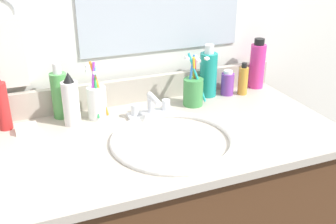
{
  "coord_description": "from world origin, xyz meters",
  "views": [
    {
      "loc": [
        -0.41,
        -1.02,
        1.38
      ],
      "look_at": [
        -0.0,
        0.0,
        0.89
      ],
      "focal_mm": 42.81,
      "sensor_mm": 36.0,
      "label": 1
    }
  ],
  "objects_px": {
    "soap_bar": "(26,129)",
    "bottle_oil_amber": "(243,80)",
    "hand_towel": "(7,53)",
    "bottle_cream_purple": "(227,83)",
    "bottle_spray_red": "(2,105)",
    "bottle_toner_green": "(60,94)",
    "bottle_mouthwash_teal": "(208,73)",
    "cup_white_ceramic": "(97,101)",
    "bottle_soap_pink": "(257,65)",
    "bottle_lotion_white": "(71,101)",
    "cup_green": "(193,90)",
    "faucet": "(151,108)"
  },
  "relations": [
    {
      "from": "faucet",
      "to": "bottle_mouthwash_teal",
      "type": "height_order",
      "value": "bottle_mouthwash_teal"
    },
    {
      "from": "bottle_lotion_white",
      "to": "cup_green",
      "type": "bearing_deg",
      "value": -0.11
    },
    {
      "from": "faucet",
      "to": "bottle_mouthwash_teal",
      "type": "relative_size",
      "value": 0.82
    },
    {
      "from": "bottle_mouthwash_teal",
      "to": "cup_green",
      "type": "bearing_deg",
      "value": -145.15
    },
    {
      "from": "bottle_spray_red",
      "to": "bottle_lotion_white",
      "type": "bearing_deg",
      "value": -12.4
    },
    {
      "from": "bottle_spray_red",
      "to": "soap_bar",
      "type": "height_order",
      "value": "bottle_spray_red"
    },
    {
      "from": "bottle_spray_red",
      "to": "cup_green",
      "type": "height_order",
      "value": "cup_green"
    },
    {
      "from": "bottle_mouthwash_teal",
      "to": "bottle_toner_green",
      "type": "xyz_separation_m",
      "value": [
        -0.54,
        0.01,
        -0.01
      ]
    },
    {
      "from": "hand_towel",
      "to": "cup_green",
      "type": "xyz_separation_m",
      "value": [
        0.59,
        -0.13,
        -0.17
      ]
    },
    {
      "from": "bottle_spray_red",
      "to": "cup_white_ceramic",
      "type": "relative_size",
      "value": 0.92
    },
    {
      "from": "bottle_mouthwash_teal",
      "to": "cup_white_ceramic",
      "type": "relative_size",
      "value": 1.0
    },
    {
      "from": "bottle_lotion_white",
      "to": "bottle_spray_red",
      "type": "bearing_deg",
      "value": 167.6
    },
    {
      "from": "hand_towel",
      "to": "bottle_soap_pink",
      "type": "bearing_deg",
      "value": -3.48
    },
    {
      "from": "bottle_lotion_white",
      "to": "cup_green",
      "type": "xyz_separation_m",
      "value": [
        0.43,
        -0.0,
        -0.02
      ]
    },
    {
      "from": "faucet",
      "to": "bottle_spray_red",
      "type": "bearing_deg",
      "value": 170.03
    },
    {
      "from": "faucet",
      "to": "cup_green",
      "type": "height_order",
      "value": "cup_green"
    },
    {
      "from": "soap_bar",
      "to": "bottle_oil_amber",
      "type": "bearing_deg",
      "value": 2.07
    },
    {
      "from": "hand_towel",
      "to": "bottle_cream_purple",
      "type": "xyz_separation_m",
      "value": [
        0.75,
        -0.08,
        -0.18
      ]
    },
    {
      "from": "bottle_spray_red",
      "to": "bottle_toner_green",
      "type": "bearing_deg",
      "value": 8.09
    },
    {
      "from": "soap_bar",
      "to": "cup_green",
      "type": "bearing_deg",
      "value": 0.36
    },
    {
      "from": "cup_white_ceramic",
      "to": "cup_green",
      "type": "xyz_separation_m",
      "value": [
        0.34,
        -0.02,
        -0.01
      ]
    },
    {
      "from": "hand_towel",
      "to": "bottle_cream_purple",
      "type": "bearing_deg",
      "value": -6.3
    },
    {
      "from": "bottle_oil_amber",
      "to": "soap_bar",
      "type": "bearing_deg",
      "value": -177.93
    },
    {
      "from": "bottle_mouthwash_teal",
      "to": "hand_towel",
      "type": "bearing_deg",
      "value": 174.67
    },
    {
      "from": "bottle_spray_red",
      "to": "soap_bar",
      "type": "relative_size",
      "value": 2.8
    },
    {
      "from": "bottle_soap_pink",
      "to": "bottle_mouthwash_teal",
      "type": "bearing_deg",
      "value": -177.67
    },
    {
      "from": "bottle_cream_purple",
      "to": "cup_green",
      "type": "relative_size",
      "value": 0.5
    },
    {
      "from": "bottle_cream_purple",
      "to": "bottle_soap_pink",
      "type": "relative_size",
      "value": 0.49
    },
    {
      "from": "bottle_cream_purple",
      "to": "bottle_toner_green",
      "type": "bearing_deg",
      "value": 177.44
    },
    {
      "from": "bottle_cream_purple",
      "to": "bottle_soap_pink",
      "type": "xyz_separation_m",
      "value": [
        0.15,
        0.03,
        0.05
      ]
    },
    {
      "from": "bottle_spray_red",
      "to": "bottle_toner_green",
      "type": "distance_m",
      "value": 0.18
    },
    {
      "from": "bottle_lotion_white",
      "to": "bottle_cream_purple",
      "type": "bearing_deg",
      "value": 4.08
    },
    {
      "from": "bottle_cream_purple",
      "to": "cup_white_ceramic",
      "type": "distance_m",
      "value": 0.5
    },
    {
      "from": "bottle_oil_amber",
      "to": "cup_green",
      "type": "bearing_deg",
      "value": -173.5
    },
    {
      "from": "bottle_toner_green",
      "to": "cup_white_ceramic",
      "type": "bearing_deg",
      "value": -25.79
    },
    {
      "from": "hand_towel",
      "to": "soap_bar",
      "type": "relative_size",
      "value": 3.44
    },
    {
      "from": "cup_green",
      "to": "bottle_cream_purple",
      "type": "bearing_deg",
      "value": 14.77
    },
    {
      "from": "bottle_lotion_white",
      "to": "bottle_toner_green",
      "type": "height_order",
      "value": "bottle_toner_green"
    },
    {
      "from": "bottle_mouthwash_teal",
      "to": "bottle_toner_green",
      "type": "relative_size",
      "value": 1.04
    },
    {
      "from": "bottle_oil_amber",
      "to": "cup_white_ceramic",
      "type": "xyz_separation_m",
      "value": [
        -0.56,
        -0.01,
        0.01
      ]
    },
    {
      "from": "bottle_cream_purple",
      "to": "cup_green",
      "type": "xyz_separation_m",
      "value": [
        -0.16,
        -0.04,
        0.01
      ]
    },
    {
      "from": "bottle_mouthwash_teal",
      "to": "bottle_cream_purple",
      "type": "xyz_separation_m",
      "value": [
        0.07,
        -0.02,
        -0.04
      ]
    },
    {
      "from": "bottle_cream_purple",
      "to": "cup_white_ceramic",
      "type": "bearing_deg",
      "value": -177.09
    },
    {
      "from": "bottle_mouthwash_teal",
      "to": "soap_bar",
      "type": "relative_size",
      "value": 3.05
    },
    {
      "from": "bottle_oil_amber",
      "to": "soap_bar",
      "type": "distance_m",
      "value": 0.79
    },
    {
      "from": "bottle_lotion_white",
      "to": "bottle_toner_green",
      "type": "bearing_deg",
      "value": 109.19
    },
    {
      "from": "bottle_spray_red",
      "to": "bottle_mouthwash_teal",
      "type": "bearing_deg",
      "value": 1.39
    },
    {
      "from": "hand_towel",
      "to": "bottle_spray_red",
      "type": "distance_m",
      "value": 0.16
    },
    {
      "from": "faucet",
      "to": "cup_white_ceramic",
      "type": "height_order",
      "value": "cup_white_ceramic"
    },
    {
      "from": "faucet",
      "to": "bottle_cream_purple",
      "type": "relative_size",
      "value": 1.69
    }
  ]
}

